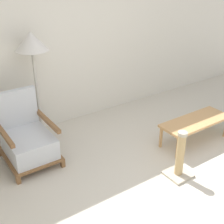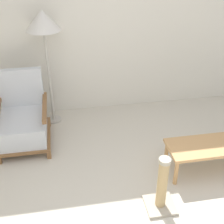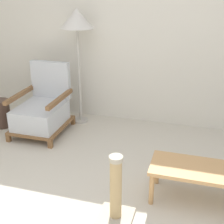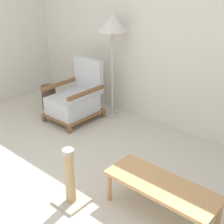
# 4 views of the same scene
# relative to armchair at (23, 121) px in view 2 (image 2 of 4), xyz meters

# --- Properties ---
(wall_back) EXTENTS (8.00, 0.06, 2.70)m
(wall_back) POSITION_rel_armchair_xyz_m (1.06, 0.73, 1.05)
(wall_back) COLOR silver
(wall_back) RESTS_ON ground_plane
(armchair) EXTENTS (0.62, 0.75, 0.88)m
(armchair) POSITION_rel_armchair_xyz_m (0.00, 0.00, 0.00)
(armchair) COLOR brown
(armchair) RESTS_ON ground_plane
(floor_lamp) EXTENTS (0.43, 0.43, 1.54)m
(floor_lamp) POSITION_rel_armchair_xyz_m (0.36, 0.43, 1.06)
(floor_lamp) COLOR #B7B2A8
(floor_lamp) RESTS_ON ground_plane
(coffee_table) EXTENTS (1.05, 0.40, 0.35)m
(coffee_table) POSITION_rel_armchair_xyz_m (2.11, -0.90, -0.00)
(coffee_table) COLOR tan
(coffee_table) RESTS_ON ground_plane
(scratching_post) EXTENTS (0.29, 0.29, 0.61)m
(scratching_post) POSITION_rel_armchair_xyz_m (1.37, -1.34, -0.08)
(scratching_post) COLOR #B2A893
(scratching_post) RESTS_ON ground_plane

